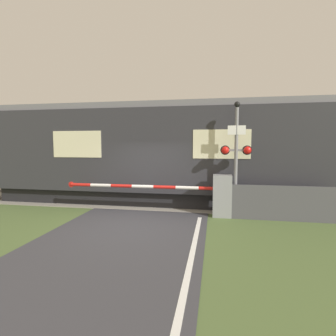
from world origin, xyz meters
The scene contains 6 objects.
ground_plane centered at (0.00, 0.00, 0.00)m, with size 80.00×80.00×0.00m, color #4C6033.
track_bed centered at (0.00, 3.16, 0.02)m, with size 36.00×3.20×0.13m.
train centered at (2.50, 3.16, 2.01)m, with size 19.36×2.76×3.93m.
crossing_barrier centered at (2.12, 1.32, 0.73)m, with size 5.78×0.44×1.38m.
signal_post centered at (2.95, 1.28, 2.11)m, with size 0.99×0.26×3.71m.
roadside_fence centered at (4.20, 1.14, 0.55)m, with size 3.52×0.06×1.10m.
Camera 1 is at (2.29, -7.31, 2.35)m, focal length 28.00 mm.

